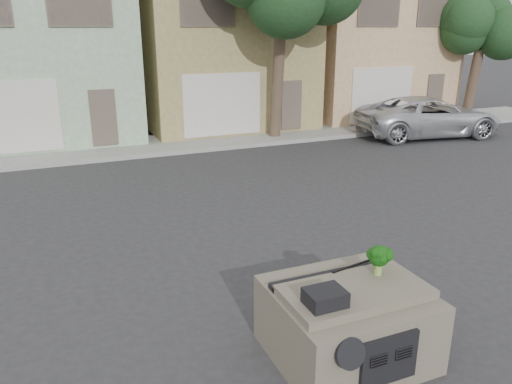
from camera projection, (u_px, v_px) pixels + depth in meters
ground_plane at (259, 264)px, 9.60m from camera, size 120.00×120.00×0.00m
sidewalk at (149, 146)px, 18.74m from camera, size 40.00×3.00×0.15m
townhouse_mint at (34, 41)px, 19.77m from camera, size 7.20×8.20×7.55m
townhouse_tan at (214, 40)px, 22.55m from camera, size 7.20×8.20×7.55m
townhouse_beige at (354, 38)px, 25.33m from camera, size 7.20×8.20×7.55m
silver_pickup at (427, 136)px, 20.75m from camera, size 6.24×3.63×1.63m
tree_near at (278, 29)px, 18.66m from camera, size 4.40×4.00×8.50m
tree_far at (476, 57)px, 22.77m from camera, size 3.20×3.00×6.00m
car_dashboard at (347, 319)px, 6.80m from camera, size 2.00×1.80×1.12m
instrument_hump at (325, 298)px, 6.07m from camera, size 0.48×0.38×0.20m
wiper_arm at (351, 266)px, 7.06m from camera, size 0.69×0.15×0.02m
broccoli at (379, 260)px, 6.79m from camera, size 0.43×0.43×0.43m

